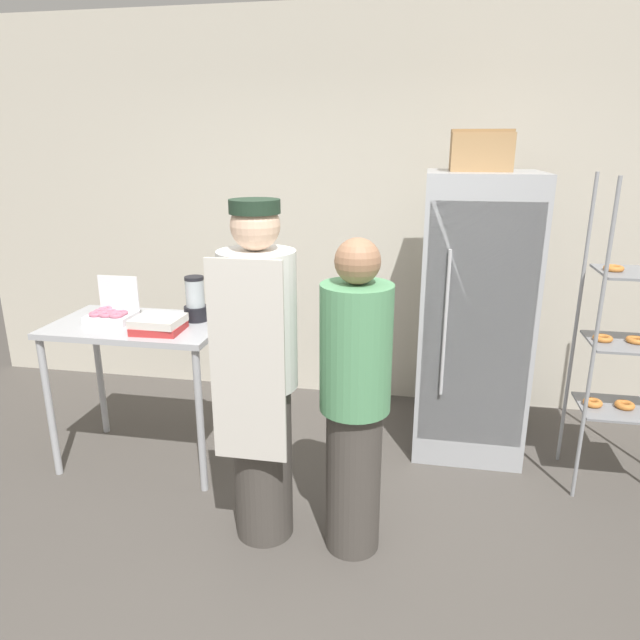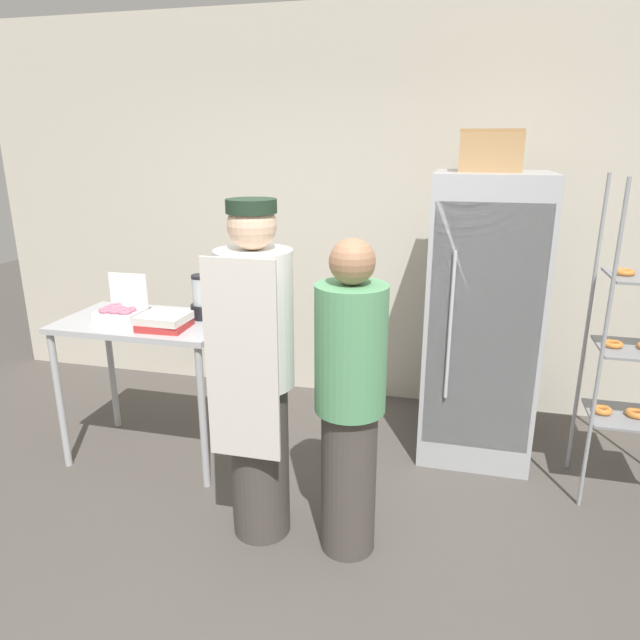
% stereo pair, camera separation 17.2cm
% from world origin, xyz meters
% --- Properties ---
extents(ground_plane, '(14.00, 14.00, 0.00)m').
position_xyz_m(ground_plane, '(0.00, 0.00, 0.00)').
color(ground_plane, '#4C4742').
extents(back_wall, '(6.40, 0.12, 2.95)m').
position_xyz_m(back_wall, '(0.00, 2.42, 1.47)').
color(back_wall, beige).
rests_on(back_wall, ground_plane).
extents(refrigerator, '(0.69, 0.73, 1.83)m').
position_xyz_m(refrigerator, '(0.87, 1.68, 0.92)').
color(refrigerator, '#ADAFB5').
rests_on(refrigerator, ground_plane).
extents(prep_counter, '(1.05, 0.64, 0.94)m').
position_xyz_m(prep_counter, '(-1.17, 1.08, 0.81)').
color(prep_counter, '#ADAFB5').
rests_on(prep_counter, ground_plane).
extents(donut_box, '(0.27, 0.22, 0.26)m').
position_xyz_m(donut_box, '(-1.34, 1.08, 0.99)').
color(donut_box, white).
rests_on(donut_box, prep_counter).
extents(blender_pitcher, '(0.15, 0.15, 0.28)m').
position_xyz_m(blender_pitcher, '(-0.84, 1.20, 1.06)').
color(blender_pitcher, black).
rests_on(blender_pitcher, prep_counter).
extents(binder_stack, '(0.28, 0.25, 0.09)m').
position_xyz_m(binder_stack, '(-0.97, 0.95, 0.98)').
color(binder_stack, '#B72D2D').
rests_on(binder_stack, prep_counter).
extents(cardboard_storage_box, '(0.36, 0.36, 0.24)m').
position_xyz_m(cardboard_storage_box, '(0.84, 1.72, 1.95)').
color(cardboard_storage_box, '#A87F51').
rests_on(cardboard_storage_box, refrigerator).
extents(person_baker, '(0.37, 0.39, 1.75)m').
position_xyz_m(person_baker, '(-0.22, 0.50, 0.91)').
color(person_baker, '#47423D').
rests_on(person_baker, ground_plane).
extents(person_customer, '(0.34, 0.34, 1.60)m').
position_xyz_m(person_customer, '(0.25, 0.48, 0.82)').
color(person_customer, '#47423D').
rests_on(person_customer, ground_plane).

